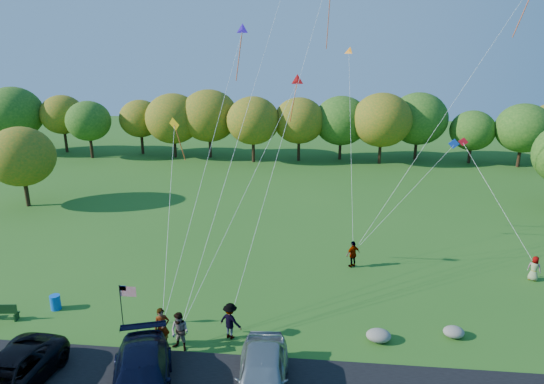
{
  "coord_description": "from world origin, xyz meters",
  "views": [
    {
      "loc": [
        3.24,
        -19.67,
        13.77
      ],
      "look_at": [
        0.62,
        6.0,
        5.71
      ],
      "focal_mm": 32.0,
      "sensor_mm": 36.0,
      "label": 1
    }
  ],
  "objects_px": {
    "minivan_dark": "(7,377)",
    "flyer_d": "(353,254)",
    "trash_barrel": "(55,302)",
    "flyer_b": "(180,332)",
    "minivan_navy": "(141,380)",
    "flyer_e": "(534,268)",
    "park_bench": "(2,311)",
    "flyer_c": "(230,321)",
    "minivan_silver": "(262,375)",
    "flyer_a": "(162,327)"
  },
  "relations": [
    {
      "from": "minivan_navy",
      "to": "flyer_d",
      "type": "height_order",
      "value": "minivan_navy"
    },
    {
      "from": "flyer_c",
      "to": "minivan_dark",
      "type": "bearing_deg",
      "value": 53.85
    },
    {
      "from": "flyer_b",
      "to": "trash_barrel",
      "type": "distance_m",
      "value": 8.19
    },
    {
      "from": "flyer_d",
      "to": "flyer_e",
      "type": "xyz_separation_m",
      "value": [
        10.7,
        -0.72,
        -0.11
      ]
    },
    {
      "from": "minivan_dark",
      "to": "flyer_d",
      "type": "xyz_separation_m",
      "value": [
        14.57,
        13.24,
        0.05
      ]
    },
    {
      "from": "minivan_silver",
      "to": "flyer_e",
      "type": "distance_m",
      "value": 18.91
    },
    {
      "from": "minivan_dark",
      "to": "flyer_c",
      "type": "distance_m",
      "value": 9.55
    },
    {
      "from": "flyer_b",
      "to": "flyer_d",
      "type": "bearing_deg",
      "value": 67.86
    },
    {
      "from": "minivan_silver",
      "to": "trash_barrel",
      "type": "xyz_separation_m",
      "value": [
        -11.83,
        5.44,
        -0.54
      ]
    },
    {
      "from": "minivan_dark",
      "to": "flyer_b",
      "type": "relative_size",
      "value": 2.91
    },
    {
      "from": "minivan_dark",
      "to": "park_bench",
      "type": "bearing_deg",
      "value": 130.03
    },
    {
      "from": "flyer_d",
      "to": "park_bench",
      "type": "xyz_separation_m",
      "value": [
        -18.32,
        -8.09,
        -0.38
      ]
    },
    {
      "from": "minivan_navy",
      "to": "minivan_silver",
      "type": "relative_size",
      "value": 1.13
    },
    {
      "from": "flyer_a",
      "to": "park_bench",
      "type": "xyz_separation_m",
      "value": [
        -8.93,
        1.28,
        -0.47
      ]
    },
    {
      "from": "flyer_b",
      "to": "flyer_d",
      "type": "xyz_separation_m",
      "value": [
        8.47,
        9.59,
        -0.07
      ]
    },
    {
      "from": "flyer_b",
      "to": "park_bench",
      "type": "bearing_deg",
      "value": -169.38
    },
    {
      "from": "minivan_dark",
      "to": "flyer_d",
      "type": "height_order",
      "value": "flyer_d"
    },
    {
      "from": "park_bench",
      "to": "trash_barrel",
      "type": "xyz_separation_m",
      "value": [
        2.18,
        1.3,
        -0.1
      ]
    },
    {
      "from": "flyer_e",
      "to": "flyer_a",
      "type": "bearing_deg",
      "value": 55.17
    },
    {
      "from": "flyer_c",
      "to": "park_bench",
      "type": "bearing_deg",
      "value": 21.93
    },
    {
      "from": "flyer_c",
      "to": "park_bench",
      "type": "relative_size",
      "value": 1.08
    },
    {
      "from": "minivan_dark",
      "to": "park_bench",
      "type": "distance_m",
      "value": 6.38
    },
    {
      "from": "minivan_navy",
      "to": "flyer_c",
      "type": "relative_size",
      "value": 3.2
    },
    {
      "from": "flyer_b",
      "to": "minivan_navy",
      "type": "bearing_deg",
      "value": -81.03
    },
    {
      "from": "flyer_b",
      "to": "minivan_dark",
      "type": "bearing_deg",
      "value": -129.81
    },
    {
      "from": "flyer_c",
      "to": "flyer_d",
      "type": "height_order",
      "value": "flyer_c"
    },
    {
      "from": "park_bench",
      "to": "trash_barrel",
      "type": "height_order",
      "value": "park_bench"
    },
    {
      "from": "minivan_navy",
      "to": "flyer_c",
      "type": "height_order",
      "value": "flyer_c"
    },
    {
      "from": "minivan_dark",
      "to": "flyer_d",
      "type": "bearing_deg",
      "value": 46.24
    },
    {
      "from": "flyer_d",
      "to": "trash_barrel",
      "type": "bearing_deg",
      "value": -13.5
    },
    {
      "from": "flyer_e",
      "to": "park_bench",
      "type": "bearing_deg",
      "value": 46.12
    },
    {
      "from": "minivan_silver",
      "to": "flyer_b",
      "type": "height_order",
      "value": "flyer_b"
    },
    {
      "from": "flyer_e",
      "to": "flyer_d",
      "type": "bearing_deg",
      "value": 28.03
    },
    {
      "from": "flyer_e",
      "to": "trash_barrel",
      "type": "bearing_deg",
      "value": 44.6
    },
    {
      "from": "flyer_a",
      "to": "park_bench",
      "type": "bearing_deg",
      "value": 144.83
    },
    {
      "from": "park_bench",
      "to": "minivan_navy",
      "type": "bearing_deg",
      "value": -34.73
    },
    {
      "from": "minivan_dark",
      "to": "minivan_silver",
      "type": "distance_m",
      "value": 10.31
    },
    {
      "from": "minivan_dark",
      "to": "flyer_a",
      "type": "relative_size",
      "value": 2.84
    },
    {
      "from": "park_bench",
      "to": "flyer_a",
      "type": "bearing_deg",
      "value": -15.21
    },
    {
      "from": "minivan_dark",
      "to": "minivan_silver",
      "type": "height_order",
      "value": "minivan_silver"
    },
    {
      "from": "minivan_navy",
      "to": "trash_barrel",
      "type": "bearing_deg",
      "value": 121.65
    },
    {
      "from": "flyer_d",
      "to": "minivan_dark",
      "type": "bearing_deg",
      "value": 5.98
    },
    {
      "from": "minivan_dark",
      "to": "minivan_navy",
      "type": "relative_size",
      "value": 0.94
    },
    {
      "from": "flyer_c",
      "to": "flyer_e",
      "type": "relative_size",
      "value": 1.19
    },
    {
      "from": "minivan_navy",
      "to": "minivan_silver",
      "type": "height_order",
      "value": "minivan_silver"
    },
    {
      "from": "flyer_d",
      "to": "trash_barrel",
      "type": "relative_size",
      "value": 2.17
    },
    {
      "from": "minivan_silver",
      "to": "flyer_a",
      "type": "bearing_deg",
      "value": 147.17
    },
    {
      "from": "minivan_dark",
      "to": "trash_barrel",
      "type": "height_order",
      "value": "minivan_dark"
    },
    {
      "from": "flyer_b",
      "to": "trash_barrel",
      "type": "bearing_deg",
      "value": 179.19
    },
    {
      "from": "flyer_d",
      "to": "trash_barrel",
      "type": "distance_m",
      "value": 17.52
    }
  ]
}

